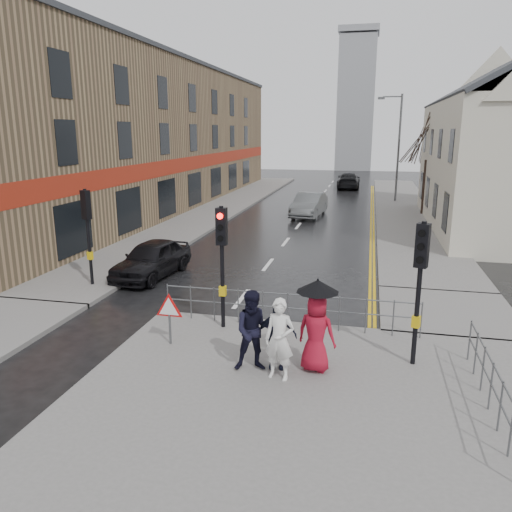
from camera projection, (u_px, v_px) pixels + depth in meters
The scene contains 23 objects.
ground at pixel (214, 333), 13.85m from camera, with size 120.00×120.00×0.00m, color black.
near_pavement at pixel (306, 411), 9.88m from camera, with size 10.00×9.00×0.14m, color #605E5B.
left_pavement at pixel (224, 206), 36.98m from camera, with size 4.00×44.00×0.14m, color #605E5B.
right_pavement at pixel (404, 207), 36.08m from camera, with size 4.00×40.00×0.14m, color #605E5B.
pavement_bridge_right at pixel (447, 312), 15.27m from camera, with size 4.00×4.20×0.14m, color #605E5B.
building_left_terrace at pixel (146, 137), 36.01m from camera, with size 8.00×42.00×10.00m, color #8D7451.
church_tower at pixel (356, 105), 69.96m from camera, with size 5.00×5.00×18.00m, color gray.
traffic_signal_near_left at pixel (222, 246), 13.39m from camera, with size 0.28×0.27×3.40m.
traffic_signal_near_right at pixel (420, 269), 11.18m from camera, with size 0.34×0.33×3.40m.
traffic_signal_far_left at pixel (87, 220), 17.27m from camera, with size 0.34×0.33×3.40m.
guard_railing_front at pixel (288, 302), 13.79m from camera, with size 7.14×0.04×1.00m.
guard_railing_side at pixel (492, 377), 9.64m from camera, with size 0.04×4.54×1.00m.
warning_sign at pixel (169, 311), 12.62m from camera, with size 0.80×0.07×1.35m.
street_lamp at pixel (397, 141), 37.93m from camera, with size 1.83×0.25×8.00m.
tree_near at pixel (429, 136), 31.79m from camera, with size 2.40×2.40×6.58m.
tree_far at pixel (424, 144), 39.42m from camera, with size 2.40×2.40×5.64m.
pedestrian_a at pixel (279, 339), 10.84m from camera, with size 0.67×0.44×1.84m, color white.
pedestrian_b at pixel (254, 331), 11.25m from camera, with size 0.91×0.71×1.88m, color black.
pedestrian_with_umbrella at pixel (317, 323), 11.17m from camera, with size 1.00×0.96×2.15m.
pedestrian_d at pixel (277, 335), 11.38m from camera, with size 0.93×0.39×1.58m, color black.
car_parked at pixel (152, 259), 19.07m from camera, with size 1.66×4.13×1.41m, color black.
car_mid at pixel (309, 205), 32.49m from camera, with size 1.62×4.63×1.53m, color #515557.
car_far at pixel (349, 181), 48.33m from camera, with size 2.11×5.19×1.51m, color black.
Camera 1 is at (3.98, -12.33, 5.47)m, focal length 35.00 mm.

